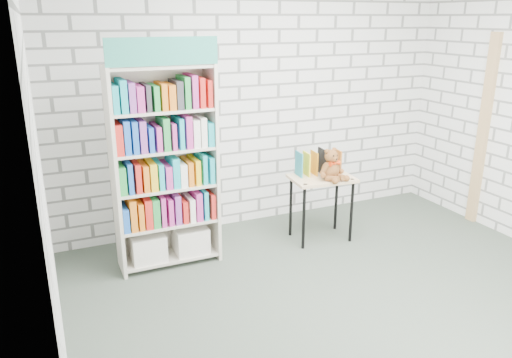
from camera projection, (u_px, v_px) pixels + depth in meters
name	position (u px, v px, depth m)	size (l,w,h in m)	color
ground	(359.00, 303.00, 4.11)	(4.50, 4.50, 0.00)	#3F4B3F
room_shell	(374.00, 85.00, 3.56)	(4.52, 4.02, 2.81)	silver
bookshelf	(165.00, 167.00, 4.52)	(0.93, 0.36, 2.09)	beige
display_table	(322.00, 186.00, 5.14)	(0.67, 0.50, 0.68)	#DDB384
table_books	(318.00, 162.00, 5.16)	(0.46, 0.24, 0.26)	teal
teddy_bear	(332.00, 167.00, 5.00)	(0.29, 0.28, 0.32)	brown
door_trim	(483.00, 131.00, 5.47)	(0.05, 0.12, 2.10)	tan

